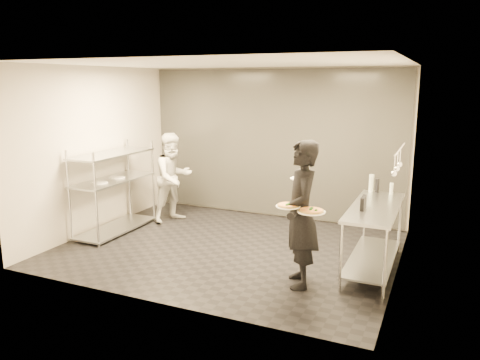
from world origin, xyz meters
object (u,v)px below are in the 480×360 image
at_px(salad_plate, 301,177).
at_px(pizza_plate_near, 288,206).
at_px(pizza_plate_far, 311,211).
at_px(bottle_clear, 391,189).
at_px(bottle_green, 371,183).
at_px(waiter, 301,214).
at_px(chef, 173,177).
at_px(pass_rack, 114,188).
at_px(bottle_dark, 377,186).
at_px(pos_monitor, 363,203).
at_px(prep_counter, 374,227).

bearing_deg(salad_plate, pizza_plate_near, -90.39).
xyz_separation_m(pizza_plate_far, bottle_clear, (0.72, 1.76, -0.04)).
distance_m(salad_plate, bottle_clear, 1.65).
relative_size(pizza_plate_near, pizza_plate_far, 0.88).
xyz_separation_m(pizza_plate_far, bottle_green, (0.42, 1.82, 0.01)).
bearing_deg(bottle_green, pizza_plate_far, -103.08).
height_order(waiter, chef, waiter).
height_order(pass_rack, salad_plate, pass_rack).
bearing_deg(bottle_dark, pos_monitor, -91.52).
relative_size(pass_rack, bottle_clear, 9.24).
height_order(prep_counter, waiter, waiter).
bearing_deg(bottle_clear, salad_plate, -128.42).
xyz_separation_m(prep_counter, bottle_green, (-0.18, 0.80, 0.43)).
bearing_deg(prep_counter, chef, 165.88).
bearing_deg(chef, pos_monitor, -85.87).
bearing_deg(chef, pizza_plate_far, -99.69).
bearing_deg(bottle_dark, bottle_green, 180.00).
bearing_deg(pizza_plate_far, bottle_clear, 67.78).
xyz_separation_m(prep_counter, bottle_clear, (0.12, 0.74, 0.38)).
xyz_separation_m(waiter, pos_monitor, (0.66, 0.58, 0.08)).
height_order(chef, salad_plate, chef).
distance_m(prep_counter, pizza_plate_far, 1.26).
xyz_separation_m(pizza_plate_near, salad_plate, (0.00, 0.50, 0.26)).
bearing_deg(bottle_clear, chef, 177.06).
bearing_deg(waiter, pizza_plate_far, 19.21).
xyz_separation_m(prep_counter, salad_plate, (-0.88, -0.52, 0.71)).
bearing_deg(bottle_green, pizza_plate_near, -111.30).
height_order(pizza_plate_near, salad_plate, salad_plate).
xyz_separation_m(pass_rack, chef, (0.60, 0.94, 0.05)).
distance_m(salad_plate, pos_monitor, 0.88).
distance_m(pos_monitor, bottle_green, 1.05).
bearing_deg(bottle_dark, pass_rack, -169.28).
distance_m(prep_counter, pos_monitor, 0.47).
distance_m(pass_rack, prep_counter, 4.33).
height_order(pos_monitor, bottle_dark, bottle_dark).
xyz_separation_m(waiter, pizza_plate_far, (0.18, -0.19, 0.12)).
relative_size(pizza_plate_far, salad_plate, 1.24).
distance_m(bottle_green, bottle_clear, 0.31).
relative_size(pizza_plate_near, bottle_dark, 1.46).
xyz_separation_m(prep_counter, pizza_plate_near, (-0.89, -1.02, 0.45)).
xyz_separation_m(bottle_green, bottle_clear, (0.30, -0.06, -0.05)).
relative_size(prep_counter, bottle_green, 6.81).
bearing_deg(bottle_clear, waiter, -119.71).
relative_size(waiter, pizza_plate_far, 5.49).
bearing_deg(pass_rack, waiter, -13.19).
bearing_deg(pizza_plate_near, pizza_plate_far, 0.21).
bearing_deg(chef, bottle_clear, -70.58).
relative_size(prep_counter, chef, 1.10).
distance_m(chef, bottle_dark, 3.65).
bearing_deg(pos_monitor, pizza_plate_far, -122.73).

